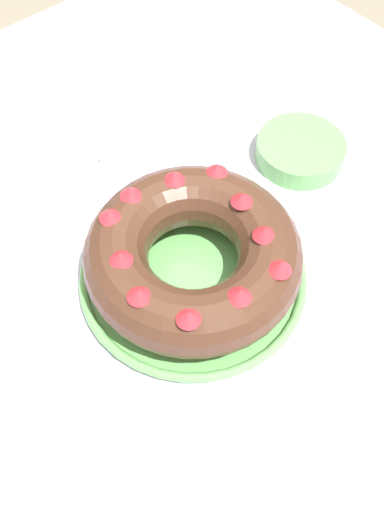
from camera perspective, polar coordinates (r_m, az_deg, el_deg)
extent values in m
plane|color=gray|center=(1.48, 0.37, -18.62)|extent=(8.00, 8.00, 0.00)
cube|color=silver|center=(0.79, 0.65, -3.50)|extent=(1.31, 1.24, 0.03)
cylinder|color=brown|center=(1.61, 1.97, 14.11)|extent=(0.06, 0.06, 0.73)
cylinder|color=#6BB760|center=(0.78, 0.00, -2.26)|extent=(0.28, 0.28, 0.01)
torus|color=#6BB760|center=(0.77, 0.00, -1.94)|extent=(0.29, 0.29, 0.01)
torus|color=#4C2D1E|center=(0.73, 0.00, 0.00)|extent=(0.27, 0.27, 0.08)
cone|color=red|center=(0.64, -0.33, -5.72)|extent=(0.04, 0.04, 0.01)
cone|color=red|center=(0.65, 4.58, -3.59)|extent=(0.03, 0.03, 0.01)
cone|color=red|center=(0.68, 8.41, -0.99)|extent=(0.03, 0.03, 0.01)
cone|color=red|center=(0.71, 6.93, 2.31)|extent=(0.04, 0.04, 0.01)
cone|color=red|center=(0.73, 4.80, 5.54)|extent=(0.04, 0.04, 0.01)
cone|color=red|center=(0.77, 2.39, 8.34)|extent=(0.03, 0.03, 0.01)
cone|color=red|center=(0.76, -1.68, 7.62)|extent=(0.04, 0.04, 0.01)
cone|color=red|center=(0.74, -5.87, 6.08)|extent=(0.04, 0.04, 0.01)
cone|color=red|center=(0.72, -7.84, 3.97)|extent=(0.04, 0.04, 0.01)
cone|color=red|center=(0.68, -6.83, -0.07)|extent=(0.04, 0.04, 0.01)
cone|color=red|center=(0.66, -5.10, -3.55)|extent=(0.03, 0.03, 0.01)
cube|color=white|center=(0.89, -12.27, 6.15)|extent=(0.01, 0.15, 0.01)
cube|color=silver|center=(0.92, -6.86, 9.38)|extent=(0.02, 0.06, 0.01)
cube|color=white|center=(0.90, -14.98, 5.89)|extent=(0.02, 0.11, 0.01)
cube|color=silver|center=(0.93, -8.87, 9.53)|extent=(0.02, 0.13, 0.00)
cube|color=white|center=(0.87, -12.66, 4.16)|extent=(0.02, 0.08, 0.01)
cube|color=silver|center=(0.89, -7.79, 7.14)|extent=(0.02, 0.10, 0.00)
cylinder|color=#6BB760|center=(0.92, 10.28, 9.85)|extent=(0.13, 0.13, 0.03)
cube|color=white|center=(0.73, 15.52, -13.79)|extent=(0.17, 0.13, 0.00)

